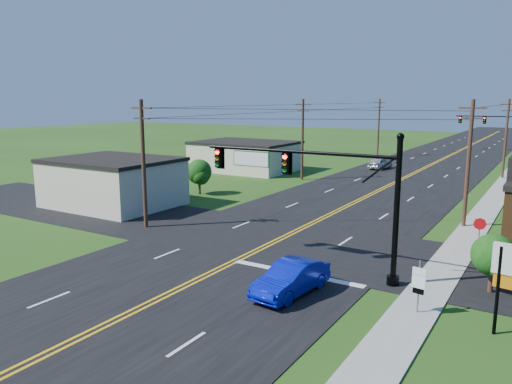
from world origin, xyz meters
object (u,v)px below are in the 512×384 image
Objects in this scene: route_sign at (419,283)px; stop_sign at (480,227)px; signal_mast_main at (312,182)px; signal_mast_far at (490,125)px; blue_car at (291,279)px.

stop_sign is (0.91, 10.86, 0.12)m from route_sign.
signal_mast_far is at bearing 89.92° from signal_mast_main.
blue_car is at bearing -161.11° from route_sign.
signal_mast_far reaches higher than route_sign.
signal_mast_main is 11.34m from stop_sign.
blue_car is 13.44m from stop_sign.
stop_sign is at bearing 67.62° from blue_car.
signal_mast_main is 7.65m from route_sign.
signal_mast_far is at bearing 97.05° from blue_car.
signal_mast_far is 75.72m from blue_car.
signal_mast_main is 5.44m from blue_car.
signal_mast_far is at bearing 86.73° from stop_sign.
route_sign is at bearing -104.40° from stop_sign.
signal_mast_main is at bearing 166.46° from route_sign.
blue_car is 2.20× the size of stop_sign.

